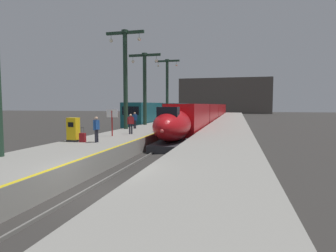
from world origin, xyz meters
TOP-DOWN VIEW (x-y plane):
  - ground_plane at (0.00, 0.00)m, footprint 260.00×260.00m
  - platform_left at (-4.05, 24.75)m, footprint 4.80×110.00m
  - platform_right at (4.05, 24.75)m, footprint 4.80×110.00m
  - platform_left_safety_stripe at (-1.77, 24.75)m, footprint 0.20×107.80m
  - rail_main_left at (-0.75, 27.50)m, footprint 0.08×110.00m
  - rail_main_right at (0.75, 27.50)m, footprint 0.08×110.00m
  - rail_secondary_left at (-8.85, 27.50)m, footprint 0.08×110.00m
  - rail_secondary_right at (-7.35, 27.50)m, footprint 0.08×110.00m
  - highspeed_train_main at (0.00, 45.82)m, footprint 2.92×75.38m
  - regional_train_adjacent at (-8.10, 41.57)m, footprint 2.85×36.60m
  - station_column_mid at (-5.90, 16.63)m, footprint 4.00×0.68m
  - station_column_far at (-5.90, 22.66)m, footprint 4.00×0.68m
  - station_column_distant at (-5.90, 33.86)m, footprint 4.00×0.68m
  - passenger_near_edge at (-3.81, 6.65)m, footprint 0.29×0.56m
  - passenger_mid_platform at (-3.56, 12.05)m, footprint 0.50×0.39m
  - passenger_far_waiting at (-5.16, 17.21)m, footprint 0.55×0.31m
  - rolling_suitcase at (-4.78, 6.55)m, footprint 0.40×0.22m
  - ticket_machine_yellow at (-5.55, 6.70)m, footprint 0.76×0.62m
  - departure_info_board at (-4.41, 10.26)m, footprint 0.90×0.10m
  - terminus_back_wall at (0.00, 102.00)m, footprint 36.00×2.00m

SIDE VIEW (x-z plane):
  - ground_plane at x=0.00m, z-range 0.00..0.00m
  - rail_main_left at x=-0.75m, z-range 0.00..0.12m
  - rail_main_right at x=0.75m, z-range 0.00..0.12m
  - rail_secondary_left at x=-8.85m, z-range 0.00..0.12m
  - rail_secondary_right at x=-7.35m, z-range 0.00..0.12m
  - platform_left at x=-4.05m, z-range 0.00..1.05m
  - platform_right at x=4.05m, z-range 0.00..1.05m
  - platform_left_safety_stripe at x=-1.77m, z-range 1.05..1.06m
  - rolling_suitcase at x=-4.78m, z-range 0.86..1.85m
  - ticket_machine_yellow at x=-5.55m, z-range 0.99..2.59m
  - highspeed_train_main at x=0.00m, z-range 0.17..3.77m
  - passenger_near_edge at x=-3.81m, z-range 1.19..2.88m
  - passenger_mid_platform at x=-3.56m, z-range 1.19..2.88m
  - passenger_far_waiting at x=-5.16m, z-range 1.19..2.88m
  - regional_train_adjacent at x=-8.10m, z-range 0.23..4.03m
  - departure_info_board at x=-4.41m, z-range 1.50..3.62m
  - station_column_far at x=-5.90m, z-range 1.97..10.65m
  - station_column_distant at x=-5.90m, z-range 2.00..11.67m
  - station_column_mid at x=-5.90m, z-range 2.00..11.87m
  - terminus_back_wall at x=0.00m, z-range 0.00..14.00m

